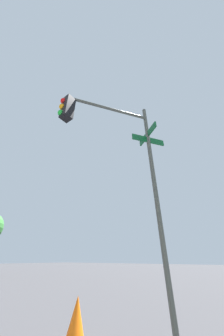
{
  "coord_description": "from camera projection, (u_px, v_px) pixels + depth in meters",
  "views": [
    {
      "loc": [
        -7.93,
        -3.4,
        1.32
      ],
      "look_at": [
        -5.31,
        -6.97,
        3.83
      ],
      "focal_mm": 17.18,
      "sensor_mm": 36.0,
      "label": 1
    }
  ],
  "objects": [
    {
      "name": "traffic_signal_near",
      "position": [
        114.0,
        142.0,
        4.57
      ],
      "size": [
        2.08,
        2.75,
        5.95
      ],
      "color": "#474C47",
      "rests_on": "ground_plane"
    },
    {
      "name": "traffic_cone",
      "position": [
        76.0,
        317.0,
        3.17
      ],
      "size": [
        0.36,
        0.36,
        0.67
      ],
      "primitive_type": "cone",
      "color": "orange",
      "rests_on": "ground_plane"
    }
  ]
}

